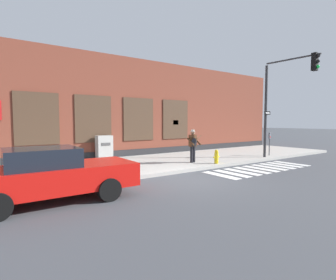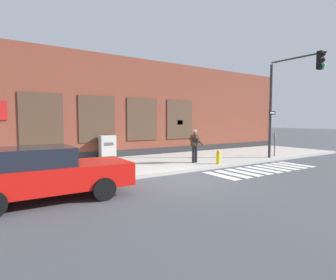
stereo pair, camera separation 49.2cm
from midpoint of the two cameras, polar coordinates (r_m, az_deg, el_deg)
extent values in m
plane|color=#424449|center=(10.29, 5.64, -8.62)|extent=(160.00, 160.00, 0.00)
cube|color=#ADAAA3|center=(13.48, -4.64, -5.26)|extent=(28.00, 5.48, 0.15)
cube|color=brown|center=(17.65, -11.98, 6.55)|extent=(28.00, 4.00, 6.11)
cube|color=#28282B|center=(15.88, -9.26, -3.17)|extent=(28.00, 0.04, 0.55)
cube|color=#473323|center=(14.60, -24.96, 4.23)|extent=(2.07, 0.06, 2.61)
cube|color=black|center=(14.59, -24.96, 4.23)|extent=(1.95, 0.03, 2.49)
cube|color=#473323|center=(15.24, -14.27, 4.45)|extent=(2.07, 0.06, 2.61)
cube|color=black|center=(15.23, -14.26, 4.45)|extent=(1.95, 0.03, 2.49)
cube|color=#473323|center=(16.36, -4.74, 4.52)|extent=(2.07, 0.06, 2.61)
cube|color=black|center=(16.35, -4.72, 4.52)|extent=(1.95, 0.03, 2.49)
cube|color=#473323|center=(17.87, 3.38, 4.48)|extent=(2.07, 0.06, 2.61)
cube|color=black|center=(17.86, 3.40, 4.48)|extent=(1.95, 0.03, 2.49)
cube|color=yellow|center=(17.85, 3.42, 3.84)|extent=(0.44, 0.02, 0.30)
cube|color=silver|center=(11.21, 12.65, -7.62)|extent=(0.42, 1.90, 0.01)
cube|color=silver|center=(11.69, 14.98, -7.18)|extent=(0.42, 1.90, 0.01)
cube|color=silver|center=(12.18, 17.13, -6.77)|extent=(0.42, 1.90, 0.01)
cube|color=silver|center=(12.69, 19.10, -6.38)|extent=(0.42, 1.90, 0.01)
cube|color=silver|center=(13.22, 20.91, -6.01)|extent=(0.42, 1.90, 0.01)
cube|color=silver|center=(13.76, 22.58, -5.67)|extent=(0.42, 1.90, 0.01)
cube|color=silver|center=(14.31, 24.12, -5.35)|extent=(0.42, 1.90, 0.01)
cube|color=silver|center=(14.86, 25.54, -5.05)|extent=(0.42, 1.90, 0.01)
cube|color=silver|center=(15.43, 26.86, -4.77)|extent=(0.42, 1.90, 0.01)
cube|color=red|center=(8.20, -23.03, -7.39)|extent=(4.62, 1.89, 0.68)
cube|color=black|center=(8.07, -24.90, -3.31)|extent=(1.86, 1.60, 0.52)
cube|color=silver|center=(9.32, -9.70, -5.35)|extent=(0.06, 0.24, 0.12)
cube|color=silver|center=(8.29, -6.69, -6.49)|extent=(0.06, 0.24, 0.12)
cylinder|color=black|center=(9.38, -15.67, -7.92)|extent=(0.66, 0.25, 0.66)
cylinder|color=black|center=(7.76, -11.99, -10.37)|extent=(0.66, 0.25, 0.66)
cylinder|color=black|center=(13.54, 7.11, -3.13)|extent=(0.15, 0.15, 0.83)
cylinder|color=black|center=(13.40, 6.61, -3.20)|extent=(0.15, 0.15, 0.83)
cube|color=#4C2D19|center=(13.41, 6.86, -0.15)|extent=(0.39, 0.24, 0.59)
sphere|color=#9E7051|center=(13.38, 6.87, 1.58)|extent=(0.22, 0.22, 0.22)
cylinder|color=beige|center=(13.38, 6.88, 1.84)|extent=(0.28, 0.28, 0.02)
cylinder|color=beige|center=(13.38, 6.88, 2.05)|extent=(0.18, 0.18, 0.09)
cylinder|color=#4C2D19|center=(13.50, 7.89, -0.30)|extent=(0.12, 0.52, 0.39)
cylinder|color=#4C2D19|center=(13.17, 6.39, -0.39)|extent=(0.12, 0.52, 0.39)
ellipsoid|color=black|center=(13.23, 7.14, -0.53)|extent=(0.37, 0.14, 0.44)
cylinder|color=black|center=(13.18, 7.32, -0.54)|extent=(0.09, 0.02, 0.09)
cylinder|color=brown|center=(13.38, 8.01, 0.29)|extent=(0.47, 0.07, 0.34)
cylinder|color=#2D2D30|center=(16.40, 22.21, 5.74)|extent=(0.15, 0.15, 5.34)
cylinder|color=#2D2D30|center=(16.01, 27.09, 15.66)|extent=(0.25, 2.93, 0.09)
cube|color=black|center=(15.44, 31.04, 14.66)|extent=(0.31, 0.26, 0.88)
sphere|color=black|center=(15.44, 31.64, 15.64)|extent=(0.17, 0.17, 0.17)
sphere|color=black|center=(15.38, 31.61, 14.68)|extent=(0.17, 0.17, 0.17)
sphere|color=#1ED84C|center=(15.33, 31.57, 13.71)|extent=(0.17, 0.17, 0.17)
cube|color=black|center=(16.34, 22.53, 5.49)|extent=(0.60, 0.06, 0.20)
cube|color=white|center=(16.33, 22.59, 5.49)|extent=(0.40, 0.03, 0.07)
cylinder|color=#47474C|center=(17.33, 22.93, -1.49)|extent=(0.06, 0.06, 1.05)
cube|color=slate|center=(17.29, 22.99, 0.74)|extent=(0.13, 0.10, 0.30)
sphere|color=slate|center=(17.28, 23.01, 1.33)|extent=(0.11, 0.11, 0.11)
cube|color=red|center=(17.26, 23.14, 0.58)|extent=(0.09, 0.01, 0.07)
cube|color=#ADADA8|center=(15.05, -12.14, -1.53)|extent=(0.86, 0.53, 1.32)
cube|color=#4C4C4C|center=(14.78, -11.78, -0.86)|extent=(0.51, 0.02, 0.16)
cylinder|color=gold|center=(13.28, 11.95, -3.94)|extent=(0.20, 0.20, 0.55)
sphere|color=gold|center=(13.24, 11.97, -2.50)|extent=(0.18, 0.18, 0.18)
cylinder|color=gold|center=(13.17, 11.51, -3.75)|extent=(0.10, 0.07, 0.07)
cylinder|color=gold|center=(13.37, 12.38, -3.65)|extent=(0.10, 0.07, 0.07)
camera|label=1|loc=(0.25, -88.75, 0.09)|focal=28.00mm
camera|label=2|loc=(0.25, 91.25, -0.09)|focal=28.00mm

